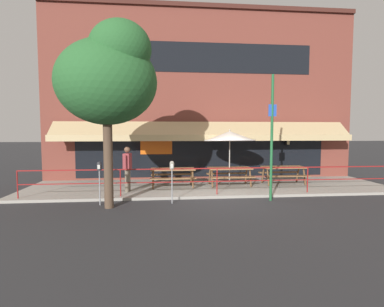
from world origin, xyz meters
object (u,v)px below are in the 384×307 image
Objects in this scene: pedestrian_walking at (127,167)px; parking_meter_near at (99,170)px; picnic_table_right at (283,170)px; street_tree_curbside at (109,77)px; patio_umbrella_centre at (230,136)px; parking_meter_far at (172,169)px; street_sign_pole at (272,137)px; picnic_table_left at (173,172)px; picnic_table_centre at (230,171)px.

pedestrian_walking is 1.82m from parking_meter_near.
picnic_table_right is 8.16m from street_tree_curbside.
street_tree_curbside reaches higher than patio_umbrella_centre.
street_sign_pole is at bearing 1.47° from parking_meter_far.
parking_meter_far is (2.33, -0.00, 0.00)m from parking_meter_near.
street_sign_pole reaches higher than parking_meter_far.
parking_meter_far is at bearing -92.66° from picnic_table_left.
picnic_table_centre is 6.24m from street_tree_curbside.
street_tree_curbside is (-4.41, -2.90, 3.33)m from picnic_table_centre.
picnic_table_left is at bearing 87.34° from parking_meter_far.
pedestrian_walking is at bearing -156.66° from picnic_table_left.
picnic_table_centre is at bearing 11.01° from pedestrian_walking.
street_tree_curbside is at bearing -156.05° from picnic_table_right.
parking_meter_far reaches higher than picnic_table_left.
picnic_table_left is 2.47m from parking_meter_far.
patio_umbrella_centre is (-2.40, -0.07, 1.47)m from picnic_table_right.
street_tree_curbside reaches higher than picnic_table_centre.
picnic_table_left is 1.00× the size of picnic_table_right.
pedestrian_walking reaches higher than picnic_table_right.
picnic_table_centre is 4.24m from pedestrian_walking.
pedestrian_walking is at bearing -168.31° from patio_umbrella_centre.
parking_meter_far is 0.25× the size of street_tree_curbside.
pedestrian_walking is at bearing 134.17° from parking_meter_far.
street_tree_curbside is at bearing -43.91° from parking_meter_near.
pedestrian_walking is at bearing 67.30° from parking_meter_near.
picnic_table_centre is at bearing 1.29° from picnic_table_left.
picnic_table_right is at bearing 8.06° from pedestrian_walking.
patio_umbrella_centre is at bearing 33.84° from street_tree_curbside.
picnic_table_right is (4.80, 0.17, 0.00)m from picnic_table_left.
parking_meter_near is (-0.70, -1.68, 0.09)m from pedestrian_walking.
picnic_table_left is 0.42× the size of street_sign_pole.
picnic_table_left is 1.05× the size of pedestrian_walking.
parking_meter_near is 1.00× the size of parking_meter_far.
street_tree_curbside reaches higher than parking_meter_near.
street_sign_pole is (0.90, -2.40, 1.50)m from picnic_table_centre.
parking_meter_far is at bearing -0.02° from parking_meter_near.
parking_meter_near reaches higher than picnic_table_right.
picnic_table_centre is at bearing 44.67° from parking_meter_far.
patio_umbrella_centre is at bearing 27.62° from parking_meter_near.
picnic_table_centre is 1.05× the size of pedestrian_walking.
parking_meter_far reaches higher than picnic_table_centre.
parking_meter_far is at bearing -135.33° from picnic_table_centre.
patio_umbrella_centre reaches higher than picnic_table_left.
parking_meter_near is 0.33× the size of street_sign_pole.
pedestrian_walking reaches higher than parking_meter_near.
parking_meter_near reaches higher than picnic_table_centre.
picnic_table_centre is 3.56m from parking_meter_far.
street_tree_curbside is at bearing -125.16° from picnic_table_left.
street_tree_curbside is at bearing -146.62° from picnic_table_centre.
picnic_table_left is at bearing 144.59° from street_sign_pole.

